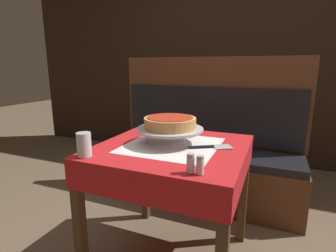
{
  "coord_description": "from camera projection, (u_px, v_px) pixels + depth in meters",
  "views": [
    {
      "loc": [
        0.52,
        -1.31,
        1.18
      ],
      "look_at": [
        -0.03,
        0.0,
        0.85
      ],
      "focal_mm": 28.0,
      "sensor_mm": 36.0,
      "label": 1
    }
  ],
  "objects": [
    {
      "name": "dining_table_rear",
      "position": [
        208.0,
        117.0,
        2.94
      ],
      "size": [
        0.63,
        0.63,
        0.75
      ],
      "color": "#1E6B33",
      "rests_on": "ground_plane"
    },
    {
      "name": "dining_table_front",
      "position": [
        172.0,
        162.0,
        1.49
      ],
      "size": [
        0.81,
        0.81,
        0.75
      ],
      "color": "red",
      "rests_on": "ground_plane"
    },
    {
      "name": "condiment_caddy",
      "position": [
        205.0,
        102.0,
        2.92
      ],
      "size": [
        0.12,
        0.12,
        0.17
      ],
      "color": "black",
      "rests_on": "dining_table_rear"
    },
    {
      "name": "pepper_shaker",
      "position": [
        200.0,
        165.0,
        1.06
      ],
      "size": [
        0.03,
        0.03,
        0.08
      ],
      "color": "silver",
      "rests_on": "dining_table_front"
    },
    {
      "name": "pizza_pan_stand",
      "position": [
        170.0,
        130.0,
        1.49
      ],
      "size": [
        0.38,
        0.38,
        0.09
      ],
      "color": "#ADADB2",
      "rests_on": "dining_table_front"
    },
    {
      "name": "salt_shaker",
      "position": [
        190.0,
        163.0,
        1.08
      ],
      "size": [
        0.03,
        0.03,
        0.08
      ],
      "color": "silver",
      "rests_on": "dining_table_front"
    },
    {
      "name": "deep_dish_pizza",
      "position": [
        170.0,
        122.0,
        1.48
      ],
      "size": [
        0.29,
        0.29,
        0.06
      ],
      "color": "tan",
      "rests_on": "pizza_pan_stand"
    },
    {
      "name": "pizza_server",
      "position": [
        211.0,
        147.0,
        1.42
      ],
      "size": [
        0.23,
        0.17,
        0.01
      ],
      "color": "#BCBCC1",
      "rests_on": "dining_table_front"
    },
    {
      "name": "booth_bench",
      "position": [
        204.0,
        160.0,
        2.33
      ],
      "size": [
        1.64,
        0.46,
        1.26
      ],
      "color": "brown",
      "rests_on": "ground_plane"
    },
    {
      "name": "water_glass_near",
      "position": [
        84.0,
        145.0,
        1.27
      ],
      "size": [
        0.07,
        0.07,
        0.12
      ],
      "color": "silver",
      "rests_on": "dining_table_front"
    },
    {
      "name": "back_wall_panel",
      "position": [
        234.0,
        64.0,
        3.18
      ],
      "size": [
        6.0,
        0.04,
        2.4
      ],
      "primitive_type": "cube",
      "color": "black",
      "rests_on": "ground_plane"
    }
  ]
}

